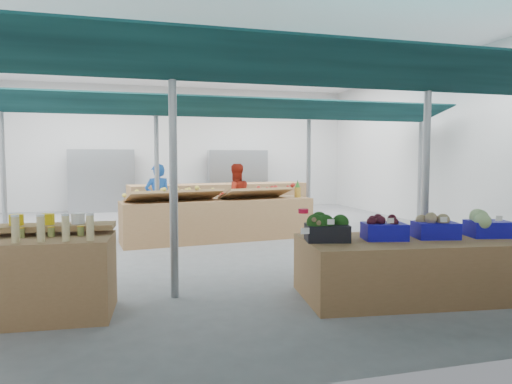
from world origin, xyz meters
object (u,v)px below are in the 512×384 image
Objects in this scene: veg_counter at (450,266)px; vendor_left at (158,199)px; vendor_right at (236,197)px; fruit_counter at (219,220)px; bottle_shelf at (19,275)px.

veg_counter is 6.61m from vendor_left.
veg_counter is 5.92m from vendor_right.
vendor_left is at bearing 126.23° from veg_counter.
vendor_right is at bearing 54.23° from fruit_counter.
fruit_counter is 2.50× the size of vendor_left.
vendor_left and vendor_right have the same top height.
fruit_counter is 1.67m from vendor_left.
bottle_shelf is at bearing -179.04° from veg_counter.
vendor_left is 1.80m from vendor_right.
vendor_left reaches higher than bottle_shelf.
fruit_counter reaches higher than veg_counter.
bottle_shelf reaches higher than fruit_counter.
vendor_right is at bearing 59.96° from bottle_shelf.
bottle_shelf is 0.50× the size of fruit_counter.
bottle_shelf is at bearing 49.15° from vendor_right.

